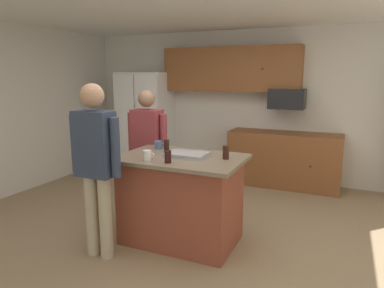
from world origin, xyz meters
TOP-DOWN VIEW (x-y plane):
  - floor at (0.00, 0.00)m, footprint 7.04×7.04m
  - back_wall at (0.00, 2.80)m, footprint 6.40×0.10m
  - cabinet_run_upper at (-0.40, 2.60)m, footprint 2.40×0.38m
  - cabinet_run_lower at (0.60, 2.48)m, footprint 1.80×0.63m
  - refrigerator at (-2.00, 2.38)m, footprint 0.91×0.76m
  - microwave_over_range at (0.60, 2.50)m, footprint 0.56×0.40m
  - kitchen_island at (-0.10, -0.02)m, footprint 1.34×0.90m
  - person_guest_by_door at (-0.85, 0.53)m, footprint 0.57×0.22m
  - person_guest_right at (-0.71, -0.66)m, footprint 0.57×0.23m
  - mug_blue_stoneware at (-0.52, 0.24)m, footprint 0.13×0.08m
  - mug_ceramic_white at (-0.34, -0.31)m, footprint 0.13×0.09m
  - glass_dark_ale at (-0.10, -0.31)m, footprint 0.07×0.07m
  - tumbler_amber at (-0.34, 0.10)m, footprint 0.06×0.06m
  - glass_pilsner at (0.38, 0.07)m, footprint 0.07×0.07m
  - serving_tray at (-0.05, 0.02)m, footprint 0.44×0.30m

SIDE VIEW (x-z plane):
  - floor at x=0.00m, z-range 0.00..0.00m
  - cabinet_run_lower at x=0.60m, z-range 0.00..0.90m
  - kitchen_island at x=-0.10m, z-range 0.01..0.97m
  - refrigerator at x=-2.00m, z-range 0.00..1.88m
  - person_guest_by_door at x=-0.85m, z-range 0.12..1.76m
  - serving_tray at x=-0.05m, z-range 0.97..1.01m
  - mug_blue_stoneware at x=-0.52m, z-range 0.97..1.06m
  - person_guest_right at x=-0.71m, z-range 0.14..1.89m
  - mug_ceramic_white at x=-0.34m, z-range 0.97..1.07m
  - glass_dark_ale at x=-0.10m, z-range 0.97..1.09m
  - glass_pilsner at x=0.38m, z-range 0.97..1.11m
  - tumbler_amber at x=-0.34m, z-range 0.97..1.11m
  - back_wall at x=0.00m, z-range 0.00..2.60m
  - microwave_over_range at x=0.60m, z-range 1.29..1.61m
  - cabinet_run_upper at x=-0.40m, z-range 1.55..2.30m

